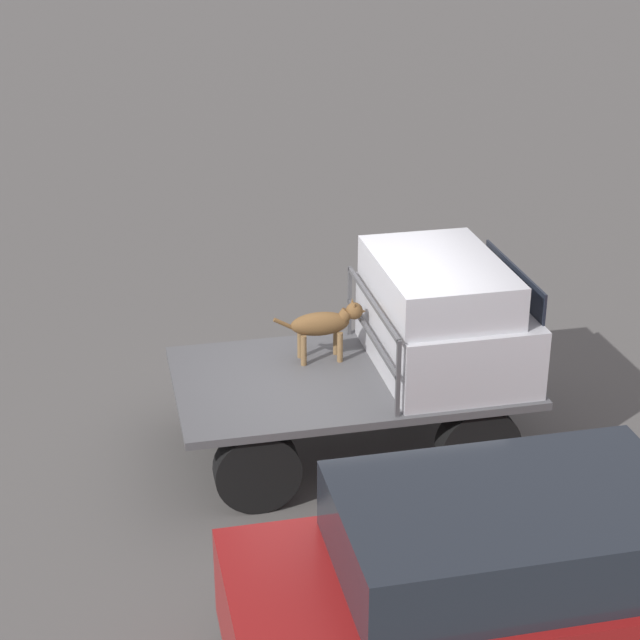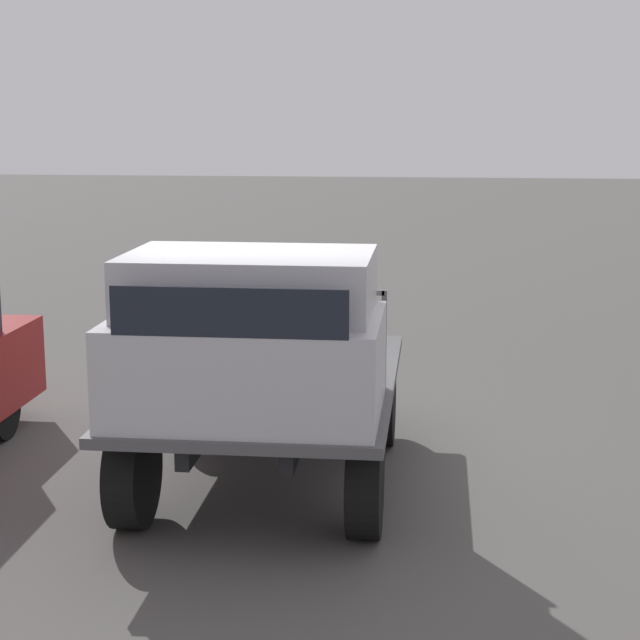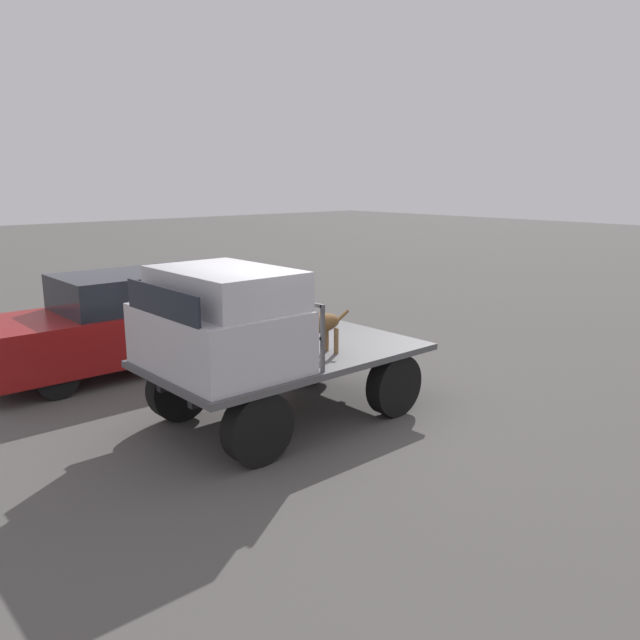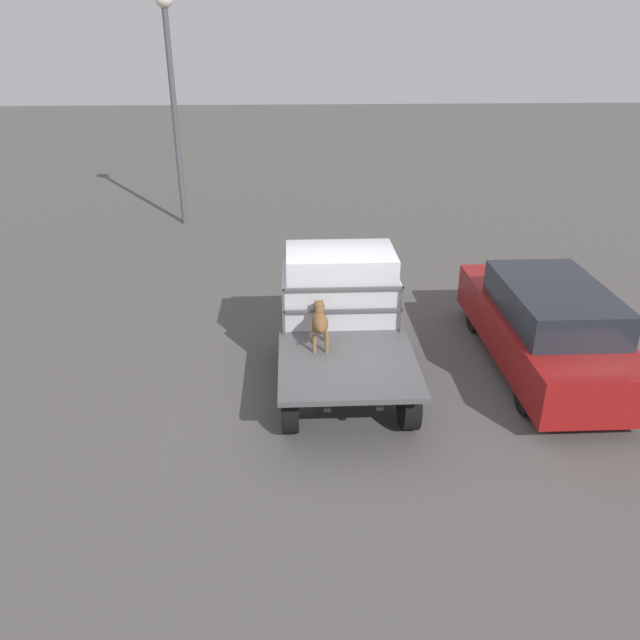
% 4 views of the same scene
% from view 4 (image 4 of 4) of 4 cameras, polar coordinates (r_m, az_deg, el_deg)
% --- Properties ---
extents(ground_plane, '(80.00, 80.00, 0.00)m').
position_cam_4_polar(ground_plane, '(10.21, 2.12, -6.18)').
color(ground_plane, '#514F4C').
extents(flatbed_truck, '(3.53, 2.04, 0.88)m').
position_cam_4_polar(flatbed_truck, '(9.90, 2.18, -3.12)').
color(flatbed_truck, black).
rests_on(flatbed_truck, ground).
extents(truck_cab, '(1.42, 1.92, 1.15)m').
position_cam_4_polar(truck_cab, '(10.44, 1.81, 3.34)').
color(truck_cab, '#B7B7BC').
rests_on(truck_cab, flatbed_truck).
extents(truck_headboard, '(0.04, 1.92, 0.79)m').
position_cam_4_polar(truck_headboard, '(9.76, 2.14, 1.57)').
color(truck_headboard, '#4C4C4F').
rests_on(truck_headboard, flatbed_truck).
extents(dog, '(0.97, 0.24, 0.64)m').
position_cam_4_polar(dog, '(9.44, -0.02, -0.10)').
color(dog, brown).
rests_on(dog, flatbed_truck).
extents(parked_sedan, '(4.59, 1.71, 1.57)m').
position_cam_4_polar(parked_sedan, '(11.09, 19.86, -0.46)').
color(parked_sedan, black).
rests_on(parked_sedan, ground).
extents(light_pole_near, '(0.47, 0.47, 6.19)m').
position_cam_4_polar(light_pole_near, '(18.50, -13.48, 21.06)').
color(light_pole_near, '#4C4C51').
rests_on(light_pole_near, ground).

